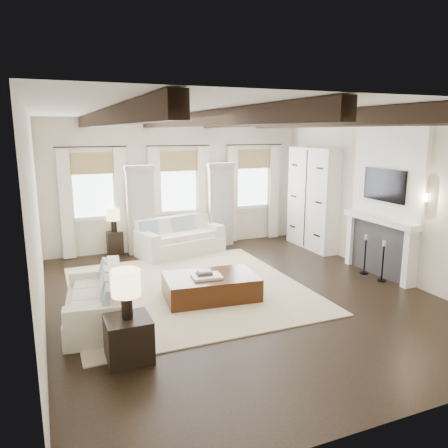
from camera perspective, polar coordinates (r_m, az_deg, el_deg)
name	(u,v)px	position (r m, az deg, el deg)	size (l,w,h in m)	color
ground	(240,296)	(7.95, 2.14, -9.34)	(7.50, 7.50, 0.00)	black
room_shell	(257,184)	(8.59, 4.28, 5.28)	(6.54, 7.54, 3.22)	beige
area_rug	(188,289)	(8.26, -4.70, -8.44)	(4.15, 4.33, 0.02)	beige
sofa_back	(179,239)	(10.56, -5.87, -1.96)	(2.19, 1.39, 0.87)	silver
sofa_left	(99,302)	(7.08, -16.07, -9.80)	(1.05, 1.95, 0.80)	silver
ottoman	(211,287)	(7.76, -1.73, -8.22)	(1.59, 1.00, 0.42)	black
tray	(207,276)	(7.59, -2.27, -6.84)	(0.50, 0.38, 0.04)	white
book_lower	(204,274)	(7.61, -2.59, -6.49)	(0.26, 0.20, 0.04)	#262628
book_upper	(205,271)	(7.62, -2.53, -6.19)	(0.22, 0.17, 0.03)	beige
side_table_front	(129,339)	(5.92, -12.37, -14.43)	(0.57, 0.57, 0.57)	black
lamp_front	(126,286)	(5.64, -12.70, -7.89)	(0.37, 0.37, 0.64)	black
side_table_back	(115,242)	(10.81, -14.08, -2.36)	(0.37, 0.37, 0.55)	black
lamp_back	(113,216)	(10.67, -14.26, 1.08)	(0.33, 0.33, 0.57)	black
candlestick_near	(383,264)	(9.12, 20.01, -4.99)	(0.17, 0.17, 0.82)	black
candlestick_far	(365,257)	(9.48, 17.93, -4.18)	(0.17, 0.17, 0.83)	black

